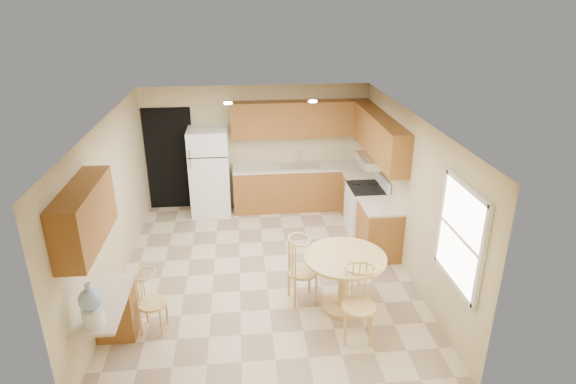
{
  "coord_description": "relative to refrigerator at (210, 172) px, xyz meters",
  "views": [
    {
      "loc": [
        -0.32,
        -6.65,
        4.15
      ],
      "look_at": [
        0.39,
        0.3,
        1.25
      ],
      "focal_mm": 30.0,
      "sensor_mm": 36.0,
      "label": 1
    }
  ],
  "objects": [
    {
      "name": "dining_table",
      "position": [
        1.99,
        -3.46,
        -0.32
      ],
      "size": [
        1.13,
        1.13,
        0.84
      ],
      "rotation": [
        0.0,
        0.0,
        -0.02
      ],
      "color": "#DDB76E",
      "rests_on": "floor"
    },
    {
      "name": "doorway",
      "position": [
        -0.8,
        0.34,
        0.18
      ],
      "size": [
        0.9,
        0.02,
        2.1
      ],
      "primitive_type": "cube",
      "color": "black",
      "rests_on": "floor"
    },
    {
      "name": "wall_back",
      "position": [
        0.95,
        0.35,
        0.38
      ],
      "size": [
        4.5,
        0.02,
        2.5
      ],
      "primitive_type": "cube",
      "color": "#CCB589",
      "rests_on": "floor"
    },
    {
      "name": "chair_table_b",
      "position": [
        2.04,
        -4.21,
        -0.26
      ],
      "size": [
        0.45,
        0.46,
        1.01
      ],
      "rotation": [
        0.0,
        0.0,
        2.96
      ],
      "color": "#DDB76E",
      "rests_on": "floor"
    },
    {
      "name": "sink",
      "position": [
        1.8,
        0.05,
        0.04
      ],
      "size": [
        0.78,
        0.44,
        0.01
      ],
      "primitive_type": "cube",
      "color": "silver",
      "rests_on": "counter_back"
    },
    {
      "name": "water_crock",
      "position": [
        -1.05,
        -4.52,
        0.14
      ],
      "size": [
        0.25,
        0.25,
        0.53
      ],
      "color": "white",
      "rests_on": "desk_top"
    },
    {
      "name": "counter_back",
      "position": [
        1.83,
        0.05,
        0.02
      ],
      "size": [
        2.75,
        0.63,
        0.04
      ],
      "primitive_type": "cube",
      "color": "beige",
      "rests_on": "base_cab_back"
    },
    {
      "name": "stove",
      "position": [
        2.88,
        -1.22,
        -0.4
      ],
      "size": [
        0.65,
        0.76,
        1.09
      ],
      "color": "white",
      "rests_on": "floor"
    },
    {
      "name": "range_hood",
      "position": [
        2.95,
        -1.22,
        0.55
      ],
      "size": [
        0.5,
        0.76,
        0.14
      ],
      "primitive_type": "cube",
      "color": "silver",
      "rests_on": "upper_cab_right"
    },
    {
      "name": "chair_desk",
      "position": [
        -0.6,
        -3.75,
        -0.35
      ],
      "size": [
        0.38,
        0.49,
        0.85
      ],
      "rotation": [
        0.0,
        0.0,
        -1.7
      ],
      "color": "#DDB76E",
      "rests_on": "floor"
    },
    {
      "name": "base_cab_right_a",
      "position": [
        2.9,
        -0.54,
        -0.44
      ],
      "size": [
        0.6,
        0.59,
        0.87
      ],
      "primitive_type": "cube",
      "color": "#935C25",
      "rests_on": "floor"
    },
    {
      "name": "floor",
      "position": [
        0.95,
        -2.4,
        -0.87
      ],
      "size": [
        5.5,
        5.5,
        0.0
      ],
      "primitive_type": "plane",
      "color": "beige",
      "rests_on": "ground"
    },
    {
      "name": "desk_top",
      "position": [
        -1.05,
        -4.1,
        -0.12
      ],
      "size": [
        0.5,
        1.2,
        0.04
      ],
      "primitive_type": "cube",
      "color": "beige",
      "rests_on": "desk_pedestal"
    },
    {
      "name": "wall_front",
      "position": [
        0.95,
        -5.15,
        0.38
      ],
      "size": [
        4.5,
        0.02,
        2.5
      ],
      "primitive_type": "cube",
      "color": "#CCB589",
      "rests_on": "floor"
    },
    {
      "name": "base_cab_right_b",
      "position": [
        2.9,
        -2.0,
        -0.44
      ],
      "size": [
        0.6,
        0.8,
        0.87
      ],
      "primitive_type": "cube",
      "color": "#935C25",
      "rests_on": "floor"
    },
    {
      "name": "can_light_b",
      "position": [
        1.85,
        -1.2,
        1.61
      ],
      "size": [
        0.14,
        0.14,
        0.02
      ],
      "primitive_type": "cylinder",
      "color": "white",
      "rests_on": "ceiling"
    },
    {
      "name": "ceiling",
      "position": [
        0.95,
        -2.4,
        1.63
      ],
      "size": [
        4.5,
        5.5,
        0.02
      ],
      "primitive_type": "cube",
      "color": "white",
      "rests_on": "wall_back"
    },
    {
      "name": "upper_cab_left",
      "position": [
        -1.13,
        -4.0,
        0.98
      ],
      "size": [
        0.33,
        1.4,
        0.7
      ],
      "primitive_type": "cube",
      "color": "#935C25",
      "rests_on": "wall_left"
    },
    {
      "name": "can_light_a",
      "position": [
        0.45,
        -1.2,
        1.61
      ],
      "size": [
        0.14,
        0.14,
        0.02
      ],
      "primitive_type": "cylinder",
      "color": "white",
      "rests_on": "ceiling"
    },
    {
      "name": "desk_pedestal",
      "position": [
        -1.05,
        -3.72,
        -0.51
      ],
      "size": [
        0.48,
        0.42,
        0.72
      ],
      "primitive_type": "cube",
      "color": "#935C25",
      "rests_on": "floor"
    },
    {
      "name": "refrigerator",
      "position": [
        0.0,
        0.0,
        0.0
      ],
      "size": [
        0.77,
        0.75,
        1.74
      ],
      "color": "white",
      "rests_on": "floor"
    },
    {
      "name": "wall_right",
      "position": [
        3.2,
        -2.4,
        0.38
      ],
      "size": [
        0.02,
        5.5,
        2.5
      ],
      "primitive_type": "cube",
      "color": "#CCB589",
      "rests_on": "floor"
    },
    {
      "name": "chair_table_a",
      "position": [
        1.44,
        -3.31,
        -0.26
      ],
      "size": [
        0.44,
        0.57,
        1.0
      ],
      "rotation": [
        0.0,
        0.0,
        -1.4
      ],
      "color": "#DDB76E",
      "rests_on": "floor"
    },
    {
      "name": "counter_right_a",
      "position": [
        2.9,
        -0.54,
        0.02
      ],
      "size": [
        0.63,
        0.59,
        0.04
      ],
      "primitive_type": "cube",
      "color": "beige",
      "rests_on": "base_cab_right_a"
    },
    {
      "name": "upper_cab_back",
      "position": [
        1.83,
        0.19,
        0.98
      ],
      "size": [
        2.75,
        0.33,
        0.7
      ],
      "primitive_type": "cube",
      "color": "#935C25",
      "rests_on": "wall_back"
    },
    {
      "name": "wall_left",
      "position": [
        -1.3,
        -2.4,
        0.38
      ],
      "size": [
        0.02,
        5.5,
        2.5
      ],
      "primitive_type": "cube",
      "color": "#CCB589",
      "rests_on": "floor"
    },
    {
      "name": "window",
      "position": [
        3.18,
        -4.25,
        0.63
      ],
      "size": [
        0.06,
        1.12,
        1.3
      ],
      "color": "white",
      "rests_on": "wall_right"
    },
    {
      "name": "upper_cab_right",
      "position": [
        3.04,
        -1.19,
        0.98
      ],
      "size": [
        0.33,
        2.42,
        0.7
      ],
      "primitive_type": "cube",
      "color": "#935C25",
      "rests_on": "wall_right"
    },
    {
      "name": "base_cab_back",
      "position": [
        1.83,
        0.05,
        -0.44
      ],
      "size": [
        2.75,
        0.6,
        0.87
      ],
      "primitive_type": "cube",
      "color": "#935C25",
      "rests_on": "floor"
    },
    {
      "name": "counter_right_b",
      "position": [
        2.9,
        -2.0,
        0.02
      ],
      "size": [
        0.63,
        0.8,
        0.04
      ],
      "primitive_type": "cube",
      "color": "beige",
      "rests_on": "base_cab_right_b"
    }
  ]
}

